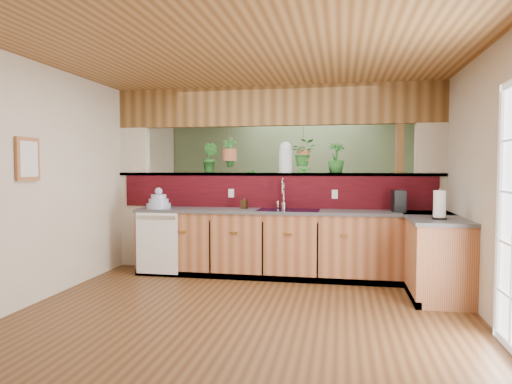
% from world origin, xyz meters
% --- Properties ---
extents(ground, '(4.60, 7.00, 0.01)m').
position_xyz_m(ground, '(0.00, 0.00, 0.00)').
color(ground, '#503118').
rests_on(ground, ground).
extents(ceiling, '(4.60, 7.00, 0.01)m').
position_xyz_m(ceiling, '(0.00, 0.00, 2.60)').
color(ceiling, brown).
rests_on(ceiling, ground).
extents(wall_back, '(4.60, 0.02, 2.60)m').
position_xyz_m(wall_back, '(0.00, 3.50, 1.30)').
color(wall_back, beige).
rests_on(wall_back, ground).
extents(wall_front, '(4.60, 0.02, 2.60)m').
position_xyz_m(wall_front, '(0.00, -3.50, 1.30)').
color(wall_front, beige).
rests_on(wall_front, ground).
extents(wall_left, '(0.02, 7.00, 2.60)m').
position_xyz_m(wall_left, '(-2.30, 0.00, 1.30)').
color(wall_left, beige).
rests_on(wall_left, ground).
extents(wall_right, '(0.02, 7.00, 2.60)m').
position_xyz_m(wall_right, '(2.30, 0.00, 1.30)').
color(wall_right, beige).
rests_on(wall_right, ground).
extents(pass_through_partition, '(4.60, 0.21, 2.60)m').
position_xyz_m(pass_through_partition, '(0.03, 1.35, 1.19)').
color(pass_through_partition, beige).
rests_on(pass_through_partition, ground).
extents(pass_through_ledge, '(4.60, 0.21, 0.04)m').
position_xyz_m(pass_through_ledge, '(0.00, 1.35, 1.37)').
color(pass_through_ledge, brown).
rests_on(pass_through_ledge, ground).
extents(header_beam, '(4.60, 0.15, 0.55)m').
position_xyz_m(header_beam, '(0.00, 1.35, 2.33)').
color(header_beam, brown).
rests_on(header_beam, ground).
extents(sage_backwall, '(4.55, 0.02, 2.55)m').
position_xyz_m(sage_backwall, '(0.00, 3.48, 1.30)').
color(sage_backwall, '#59704C').
rests_on(sage_backwall, ground).
extents(countertop, '(4.14, 1.52, 0.90)m').
position_xyz_m(countertop, '(0.84, 0.87, 0.45)').
color(countertop, '#965634').
rests_on(countertop, ground).
extents(dishwasher, '(0.58, 0.03, 0.82)m').
position_xyz_m(dishwasher, '(-1.48, 0.66, 0.46)').
color(dishwasher, white).
rests_on(dishwasher, ground).
extents(navy_sink, '(0.82, 0.50, 0.18)m').
position_xyz_m(navy_sink, '(0.25, 0.98, 0.82)').
color(navy_sink, black).
rests_on(navy_sink, countertop).
extents(framed_print, '(0.04, 0.35, 0.45)m').
position_xyz_m(framed_print, '(-2.27, -0.80, 1.55)').
color(framed_print, '#965634').
rests_on(framed_print, wall_left).
extents(faucet, '(0.19, 0.19, 0.42)m').
position_xyz_m(faucet, '(0.16, 1.13, 1.13)').
color(faucet, '#B7B7B2').
rests_on(faucet, countertop).
extents(dish_stack, '(0.33, 0.33, 0.29)m').
position_xyz_m(dish_stack, '(-1.53, 0.86, 0.99)').
color(dish_stack, '#9AA7C7').
rests_on(dish_stack, countertop).
extents(soap_dispenser, '(0.10, 0.10, 0.18)m').
position_xyz_m(soap_dispenser, '(-0.37, 1.05, 0.99)').
color(soap_dispenser, '#3A2515').
rests_on(soap_dispenser, countertop).
extents(coffee_maker, '(0.15, 0.25, 0.28)m').
position_xyz_m(coffee_maker, '(1.65, 0.98, 1.03)').
color(coffee_maker, black).
rests_on(coffee_maker, countertop).
extents(paper_towel, '(0.16, 0.16, 0.34)m').
position_xyz_m(paper_towel, '(1.99, 0.18, 1.05)').
color(paper_towel, black).
rests_on(paper_towel, countertop).
extents(glass_jar, '(0.19, 0.19, 0.43)m').
position_xyz_m(glass_jar, '(0.16, 1.35, 1.61)').
color(glass_jar, silver).
rests_on(glass_jar, pass_through_ledge).
extents(ledge_plant_left, '(0.29, 0.27, 0.43)m').
position_xyz_m(ledge_plant_left, '(-0.93, 1.35, 1.61)').
color(ledge_plant_left, '#215C21').
rests_on(ledge_plant_left, pass_through_ledge).
extents(ledge_plant_right, '(0.31, 0.31, 0.43)m').
position_xyz_m(ledge_plant_right, '(0.86, 1.35, 1.60)').
color(ledge_plant_right, '#215C21').
rests_on(ledge_plant_right, pass_through_ledge).
extents(hanging_plant_a, '(0.24, 0.20, 0.55)m').
position_xyz_m(hanging_plant_a, '(-0.65, 1.35, 1.82)').
color(hanging_plant_a, brown).
rests_on(hanging_plant_a, header_beam).
extents(hanging_plant_b, '(0.35, 0.30, 0.50)m').
position_xyz_m(hanging_plant_b, '(0.41, 1.35, 1.83)').
color(hanging_plant_b, brown).
rests_on(hanging_plant_b, header_beam).
extents(shelving_console, '(1.74, 0.84, 1.12)m').
position_xyz_m(shelving_console, '(-0.18, 3.25, 0.50)').
color(shelving_console, black).
rests_on(shelving_console, ground).
extents(shelf_plant_a, '(0.24, 0.20, 0.38)m').
position_xyz_m(shelf_plant_a, '(-0.68, 3.25, 1.25)').
color(shelf_plant_a, '#215C21').
rests_on(shelf_plant_a, shelving_console).
extents(shelf_plant_b, '(0.26, 0.26, 0.43)m').
position_xyz_m(shelf_plant_b, '(0.26, 3.25, 1.27)').
color(shelf_plant_b, '#215C21').
rests_on(shelf_plant_b, shelving_console).
extents(floor_plant, '(0.77, 0.67, 0.83)m').
position_xyz_m(floor_plant, '(0.78, 2.80, 0.42)').
color(floor_plant, '#215C21').
rests_on(floor_plant, ground).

